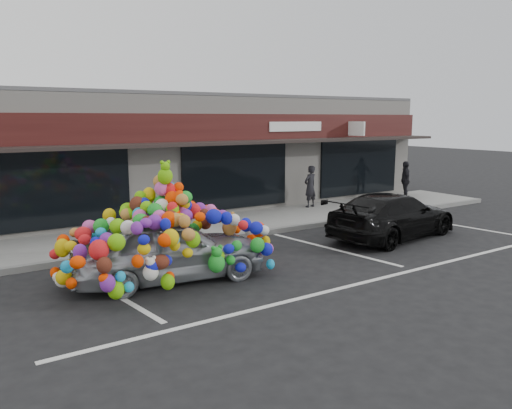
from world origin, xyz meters
TOP-DOWN VIEW (x-y plane):
  - ground at (0.00, 0.00)m, footprint 90.00×90.00m
  - shop_building at (0.00, 8.44)m, footprint 24.00×7.20m
  - sidewalk at (0.00, 4.00)m, footprint 26.00×3.00m
  - kerb at (0.00, 2.50)m, footprint 26.00×0.18m
  - parking_stripe_left at (-3.20, 0.20)m, footprint 0.73×4.37m
  - parking_stripe_mid at (2.80, 0.20)m, footprint 0.73×4.37m
  - parking_stripe_right at (8.20, 0.20)m, footprint 0.73×4.37m
  - lane_line at (2.00, -2.30)m, footprint 14.00×0.12m
  - toy_car at (-1.88, 0.15)m, footprint 2.98×4.60m
  - black_sedan at (5.11, 0.16)m, footprint 2.48×4.79m
  - pedestrian_a at (5.84, 4.83)m, footprint 0.63×0.48m
  - pedestrian_c at (10.32, 4.16)m, footprint 0.96×0.86m

SIDE VIEW (x-z plane):
  - ground at x=0.00m, z-range 0.00..0.00m
  - parking_stripe_left at x=-3.20m, z-range 0.00..0.01m
  - parking_stripe_mid at x=2.80m, z-range 0.00..0.01m
  - parking_stripe_right at x=8.20m, z-range 0.00..0.01m
  - lane_line at x=2.00m, z-range 0.00..0.01m
  - sidewalk at x=0.00m, z-range 0.00..0.15m
  - kerb at x=0.00m, z-range -0.01..0.15m
  - black_sedan at x=5.11m, z-range 0.00..1.33m
  - toy_car at x=-1.88m, z-range -0.41..2.14m
  - pedestrian_a at x=5.84m, z-range 0.15..1.71m
  - pedestrian_c at x=10.32m, z-range 0.15..1.72m
  - shop_building at x=0.00m, z-range 0.01..4.32m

